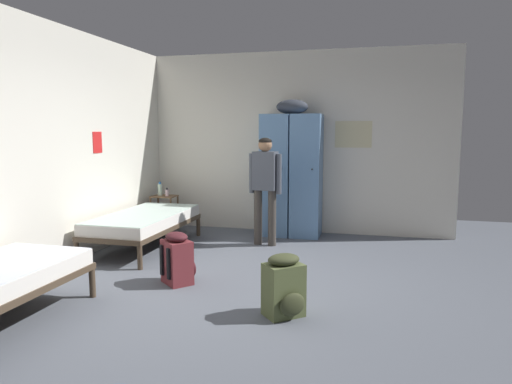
{
  "coord_description": "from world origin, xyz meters",
  "views": [
    {
      "loc": [
        1.24,
        -4.51,
        1.59
      ],
      "look_at": [
        0.0,
        0.28,
        0.95
      ],
      "focal_mm": 32.77,
      "sensor_mm": 36.0,
      "label": 1
    }
  ],
  "objects_px": {
    "water_bottle": "(160,189)",
    "lotion_bottle": "(167,193)",
    "locker_bank": "(291,173)",
    "bed_left_rear": "(144,221)",
    "backpack_olive": "(284,287)",
    "backpack_maroon": "(178,259)",
    "shelf_unit": "(165,209)",
    "person_traveler": "(265,181)"
  },
  "relations": [
    {
      "from": "shelf_unit",
      "to": "backpack_maroon",
      "type": "distance_m",
      "value": 2.74
    },
    {
      "from": "shelf_unit",
      "to": "person_traveler",
      "type": "distance_m",
      "value": 1.96
    },
    {
      "from": "locker_bank",
      "to": "backpack_olive",
      "type": "relative_size",
      "value": 3.76
    },
    {
      "from": "shelf_unit",
      "to": "bed_left_rear",
      "type": "bearing_deg",
      "value": -77.74
    },
    {
      "from": "lotion_bottle",
      "to": "locker_bank",
      "type": "bearing_deg",
      "value": 6.42
    },
    {
      "from": "locker_bank",
      "to": "bed_left_rear",
      "type": "distance_m",
      "value": 2.31
    },
    {
      "from": "person_traveler",
      "to": "lotion_bottle",
      "type": "xyz_separation_m",
      "value": [
        -1.73,
        0.5,
        -0.28
      ]
    },
    {
      "from": "bed_left_rear",
      "to": "backpack_maroon",
      "type": "xyz_separation_m",
      "value": [
        1.05,
        -1.26,
        -0.12
      ]
    },
    {
      "from": "bed_left_rear",
      "to": "water_bottle",
      "type": "relative_size",
      "value": 8.68
    },
    {
      "from": "shelf_unit",
      "to": "backpack_maroon",
      "type": "height_order",
      "value": "shelf_unit"
    },
    {
      "from": "bed_left_rear",
      "to": "backpack_maroon",
      "type": "distance_m",
      "value": 1.65
    },
    {
      "from": "water_bottle",
      "to": "lotion_bottle",
      "type": "height_order",
      "value": "water_bottle"
    },
    {
      "from": "water_bottle",
      "to": "backpack_olive",
      "type": "bearing_deg",
      "value": -48.95
    },
    {
      "from": "locker_bank",
      "to": "backpack_olive",
      "type": "bearing_deg",
      "value": -80.86
    },
    {
      "from": "lotion_bottle",
      "to": "bed_left_rear",
      "type": "bearing_deg",
      "value": -80.79
    },
    {
      "from": "water_bottle",
      "to": "backpack_maroon",
      "type": "height_order",
      "value": "water_bottle"
    },
    {
      "from": "shelf_unit",
      "to": "water_bottle",
      "type": "bearing_deg",
      "value": 165.96
    },
    {
      "from": "person_traveler",
      "to": "backpack_maroon",
      "type": "distance_m",
      "value": 2.04
    },
    {
      "from": "lotion_bottle",
      "to": "water_bottle",
      "type": "bearing_deg",
      "value": 158.2
    },
    {
      "from": "shelf_unit",
      "to": "bed_left_rear",
      "type": "xyz_separation_m",
      "value": [
        0.25,
        -1.15,
        0.04
      ]
    },
    {
      "from": "bed_left_rear",
      "to": "backpack_maroon",
      "type": "height_order",
      "value": "backpack_maroon"
    },
    {
      "from": "bed_left_rear",
      "to": "person_traveler",
      "type": "distance_m",
      "value": 1.75
    },
    {
      "from": "locker_bank",
      "to": "person_traveler",
      "type": "bearing_deg",
      "value": -108.42
    },
    {
      "from": "water_bottle",
      "to": "backpack_maroon",
      "type": "distance_m",
      "value": 2.83
    },
    {
      "from": "bed_left_rear",
      "to": "water_bottle",
      "type": "distance_m",
      "value": 1.25
    },
    {
      "from": "shelf_unit",
      "to": "water_bottle",
      "type": "relative_size",
      "value": 2.6
    },
    {
      "from": "water_bottle",
      "to": "backpack_olive",
      "type": "relative_size",
      "value": 0.4
    },
    {
      "from": "backpack_maroon",
      "to": "backpack_olive",
      "type": "bearing_deg",
      "value": -25.26
    },
    {
      "from": "locker_bank",
      "to": "water_bottle",
      "type": "bearing_deg",
      "value": -175.64
    },
    {
      "from": "shelf_unit",
      "to": "bed_left_rear",
      "type": "height_order",
      "value": "shelf_unit"
    },
    {
      "from": "backpack_maroon",
      "to": "shelf_unit",
      "type": "bearing_deg",
      "value": 118.33
    },
    {
      "from": "shelf_unit",
      "to": "lotion_bottle",
      "type": "distance_m",
      "value": 0.29
    },
    {
      "from": "water_bottle",
      "to": "shelf_unit",
      "type": "bearing_deg",
      "value": -14.04
    },
    {
      "from": "lotion_bottle",
      "to": "backpack_maroon",
      "type": "relative_size",
      "value": 0.24
    },
    {
      "from": "bed_left_rear",
      "to": "lotion_bottle",
      "type": "bearing_deg",
      "value": 99.21
    },
    {
      "from": "locker_bank",
      "to": "water_bottle",
      "type": "distance_m",
      "value": 2.15
    },
    {
      "from": "shelf_unit",
      "to": "backpack_olive",
      "type": "xyz_separation_m",
      "value": [
        2.55,
        -3.0,
        -0.09
      ]
    },
    {
      "from": "bed_left_rear",
      "to": "locker_bank",
      "type": "bearing_deg",
      "value": 36.64
    },
    {
      "from": "lotion_bottle",
      "to": "backpack_olive",
      "type": "xyz_separation_m",
      "value": [
        2.48,
        -2.96,
        -0.37
      ]
    },
    {
      "from": "locker_bank",
      "to": "person_traveler",
      "type": "distance_m",
      "value": 0.77
    },
    {
      "from": "bed_left_rear",
      "to": "lotion_bottle",
      "type": "distance_m",
      "value": 1.15
    },
    {
      "from": "water_bottle",
      "to": "backpack_maroon",
      "type": "relative_size",
      "value": 0.4
    }
  ]
}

